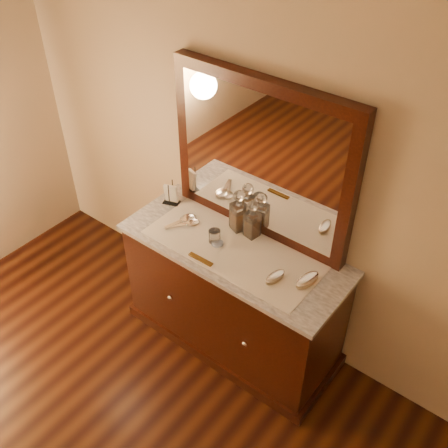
{
  "coord_description": "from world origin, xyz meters",
  "views": [
    {
      "loc": [
        1.4,
        0.07,
        2.96
      ],
      "look_at": [
        0.0,
        1.85,
        1.1
      ],
      "focal_mm": 41.83,
      "sensor_mm": 36.0,
      "label": 1
    }
  ],
  "objects_px": {
    "mirror_frame": "(261,160)",
    "brush_far": "(307,280)",
    "dresser_cabinet": "(233,297)",
    "brush_near": "(275,277)",
    "decanter_right": "(252,223)",
    "comb": "(201,259)",
    "pin_dish": "(217,243)",
    "napkin_rack": "(171,195)",
    "hand_mirror_outer": "(185,219)",
    "decanter_left": "(239,214)",
    "hand_mirror_inner": "(190,223)"
  },
  "relations": [
    {
      "from": "comb",
      "to": "hand_mirror_inner",
      "type": "xyz_separation_m",
      "value": [
        -0.27,
        0.21,
        0.0
      ]
    },
    {
      "from": "dresser_cabinet",
      "to": "pin_dish",
      "type": "height_order",
      "value": "pin_dish"
    },
    {
      "from": "decanter_left",
      "to": "hand_mirror_outer",
      "type": "bearing_deg",
      "value": -154.62
    },
    {
      "from": "dresser_cabinet",
      "to": "decanter_right",
      "type": "xyz_separation_m",
      "value": [
        0.02,
        0.16,
        0.54
      ]
    },
    {
      "from": "brush_far",
      "to": "decanter_right",
      "type": "bearing_deg",
      "value": 163.28
    },
    {
      "from": "mirror_frame",
      "to": "brush_far",
      "type": "xyz_separation_m",
      "value": [
        0.5,
        -0.23,
        -0.47
      ]
    },
    {
      "from": "brush_near",
      "to": "brush_far",
      "type": "relative_size",
      "value": 0.84
    },
    {
      "from": "pin_dish",
      "to": "hand_mirror_outer",
      "type": "xyz_separation_m",
      "value": [
        -0.3,
        0.05,
        0.0
      ]
    },
    {
      "from": "decanter_right",
      "to": "hand_mirror_inner",
      "type": "distance_m",
      "value": 0.42
    },
    {
      "from": "mirror_frame",
      "to": "decanter_left",
      "type": "xyz_separation_m",
      "value": [
        -0.09,
        -0.08,
        -0.38
      ]
    },
    {
      "from": "napkin_rack",
      "to": "pin_dish",
      "type": "bearing_deg",
      "value": -15.72
    },
    {
      "from": "pin_dish",
      "to": "decanter_right",
      "type": "xyz_separation_m",
      "value": [
        0.12,
        0.2,
        0.09
      ]
    },
    {
      "from": "dresser_cabinet",
      "to": "mirror_frame",
      "type": "bearing_deg",
      "value": 90.0
    },
    {
      "from": "napkin_rack",
      "to": "decanter_left",
      "type": "relative_size",
      "value": 0.57
    },
    {
      "from": "mirror_frame",
      "to": "pin_dish",
      "type": "xyz_separation_m",
      "value": [
        -0.1,
        -0.29,
        -0.49
      ]
    },
    {
      "from": "decanter_left",
      "to": "hand_mirror_inner",
      "type": "height_order",
      "value": "decanter_left"
    },
    {
      "from": "comb",
      "to": "decanter_left",
      "type": "distance_m",
      "value": 0.39
    },
    {
      "from": "brush_far",
      "to": "hand_mirror_inner",
      "type": "distance_m",
      "value": 0.86
    },
    {
      "from": "brush_near",
      "to": "decanter_right",
      "type": "bearing_deg",
      "value": 144.65
    },
    {
      "from": "brush_far",
      "to": "brush_near",
      "type": "bearing_deg",
      "value": -150.75
    },
    {
      "from": "pin_dish",
      "to": "brush_near",
      "type": "bearing_deg",
      "value": -4.63
    },
    {
      "from": "mirror_frame",
      "to": "decanter_right",
      "type": "height_order",
      "value": "mirror_frame"
    },
    {
      "from": "mirror_frame",
      "to": "brush_near",
      "type": "xyz_separation_m",
      "value": [
        0.35,
        -0.32,
        -0.48
      ]
    },
    {
      "from": "pin_dish",
      "to": "hand_mirror_inner",
      "type": "distance_m",
      "value": 0.27
    },
    {
      "from": "dresser_cabinet",
      "to": "hand_mirror_inner",
      "type": "distance_m",
      "value": 0.58
    },
    {
      "from": "comb",
      "to": "brush_far",
      "type": "relative_size",
      "value": 0.93
    },
    {
      "from": "dresser_cabinet",
      "to": "napkin_rack",
      "type": "bearing_deg",
      "value": 170.43
    },
    {
      "from": "napkin_rack",
      "to": "brush_near",
      "type": "distance_m",
      "value": 0.97
    },
    {
      "from": "dresser_cabinet",
      "to": "mirror_frame",
      "type": "xyz_separation_m",
      "value": [
        0.0,
        0.25,
        0.94
      ]
    },
    {
      "from": "pin_dish",
      "to": "napkin_rack",
      "type": "relative_size",
      "value": 0.44
    },
    {
      "from": "dresser_cabinet",
      "to": "comb",
      "type": "xyz_separation_m",
      "value": [
        -0.09,
        -0.21,
        0.45
      ]
    },
    {
      "from": "comb",
      "to": "hand_mirror_outer",
      "type": "bearing_deg",
      "value": 143.74
    },
    {
      "from": "mirror_frame",
      "to": "brush_far",
      "type": "relative_size",
      "value": 6.69
    },
    {
      "from": "decanter_left",
      "to": "decanter_right",
      "type": "height_order",
      "value": "decanter_left"
    },
    {
      "from": "brush_far",
      "to": "mirror_frame",
      "type": "bearing_deg",
      "value": 155.04
    },
    {
      "from": "decanter_right",
      "to": "hand_mirror_outer",
      "type": "relative_size",
      "value": 1.12
    },
    {
      "from": "hand_mirror_inner",
      "to": "decanter_left",
      "type": "bearing_deg",
      "value": 29.93
    },
    {
      "from": "mirror_frame",
      "to": "hand_mirror_outer",
      "type": "bearing_deg",
      "value": -149.82
    },
    {
      "from": "dresser_cabinet",
      "to": "brush_near",
      "type": "xyz_separation_m",
      "value": [
        0.35,
        -0.08,
        0.46
      ]
    },
    {
      "from": "pin_dish",
      "to": "brush_near",
      "type": "xyz_separation_m",
      "value": [
        0.44,
        -0.04,
        0.01
      ]
    },
    {
      "from": "dresser_cabinet",
      "to": "pin_dish",
      "type": "distance_m",
      "value": 0.46
    },
    {
      "from": "mirror_frame",
      "to": "napkin_rack",
      "type": "relative_size",
      "value": 7.31
    },
    {
      "from": "dresser_cabinet",
      "to": "brush_near",
      "type": "relative_size",
      "value": 9.35
    },
    {
      "from": "napkin_rack",
      "to": "decanter_left",
      "type": "bearing_deg",
      "value": 6.45
    },
    {
      "from": "pin_dish",
      "to": "decanter_left",
      "type": "distance_m",
      "value": 0.23
    },
    {
      "from": "pin_dish",
      "to": "hand_mirror_outer",
      "type": "relative_size",
      "value": 0.31
    },
    {
      "from": "dresser_cabinet",
      "to": "decanter_left",
      "type": "relative_size",
      "value": 4.85
    },
    {
      "from": "mirror_frame",
      "to": "hand_mirror_inner",
      "type": "distance_m",
      "value": 0.65
    },
    {
      "from": "decanter_right",
      "to": "brush_near",
      "type": "xyz_separation_m",
      "value": [
        0.33,
        -0.23,
        -0.08
      ]
    },
    {
      "from": "pin_dish",
      "to": "napkin_rack",
      "type": "xyz_separation_m",
      "value": [
        -0.51,
        0.14,
        0.06
      ]
    }
  ]
}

